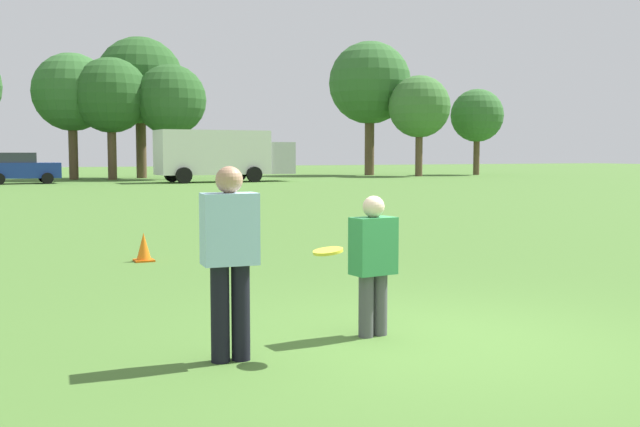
# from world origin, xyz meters

# --- Properties ---
(ground_plane) EXTENTS (186.56, 186.56, 0.00)m
(ground_plane) POSITION_xyz_m (0.00, 0.00, 0.00)
(ground_plane) COLOR #47702D
(player_thrower) EXTENTS (0.49, 0.31, 1.70)m
(player_thrower) POSITION_xyz_m (-2.05, 0.12, 0.96)
(player_thrower) COLOR black
(player_thrower) RESTS_ON ground
(player_defender) EXTENTS (0.46, 0.30, 1.39)m
(player_defender) POSITION_xyz_m (-0.50, 0.40, 0.77)
(player_defender) COLOR #4C4C51
(player_defender) RESTS_ON ground
(frisbee) EXTENTS (0.27, 0.27, 0.07)m
(frisbee) POSITION_xyz_m (-1.22, -0.10, 0.95)
(frisbee) COLOR yellow
(traffic_cone) EXTENTS (0.32, 0.32, 0.48)m
(traffic_cone) POSITION_xyz_m (-1.59, 6.46, 0.23)
(traffic_cone) COLOR #D8590C
(traffic_cone) RESTS_ON ground
(parked_car_mid_right) EXTENTS (4.25, 2.32, 1.82)m
(parked_car_mid_right) POSITION_xyz_m (-2.12, 40.90, 0.92)
(parked_car_mid_right) COLOR navy
(parked_car_mid_right) RESTS_ON ground
(box_truck) EXTENTS (8.57, 3.19, 3.18)m
(box_truck) POSITION_xyz_m (9.44, 38.71, 1.75)
(box_truck) COLOR white
(box_truck) RESTS_ON ground
(tree_west_maple) EXTENTS (5.23, 5.23, 8.49)m
(tree_west_maple) POSITION_xyz_m (1.44, 46.80, 5.84)
(tree_west_maple) COLOR brown
(tree_west_maple) RESTS_ON ground
(tree_center_elm) EXTENTS (5.01, 5.01, 8.13)m
(tree_center_elm) POSITION_xyz_m (3.75, 45.25, 5.59)
(tree_center_elm) COLOR brown
(tree_center_elm) RESTS_ON ground
(tree_east_birch) EXTENTS (6.15, 6.15, 10.00)m
(tree_east_birch) POSITION_xyz_m (6.20, 47.96, 6.88)
(tree_east_birch) COLOR brown
(tree_east_birch) RESTS_ON ground
(tree_east_oak) EXTENTS (4.77, 4.77, 7.75)m
(tree_east_oak) POSITION_xyz_m (7.51, 44.19, 5.33)
(tree_east_oak) COLOR brown
(tree_east_oak) RESTS_ON ground
(tree_far_east_pine) EXTENTS (6.61, 6.61, 10.74)m
(tree_far_east_pine) POSITION_xyz_m (24.44, 47.56, 7.39)
(tree_far_east_pine) COLOR brown
(tree_far_east_pine) RESTS_ON ground
(tree_far_west_pine) EXTENTS (4.76, 4.76, 7.73)m
(tree_far_west_pine) POSITION_xyz_m (26.57, 43.43, 5.32)
(tree_far_west_pine) COLOR brown
(tree_far_west_pine) RESTS_ON ground
(tree_horizon_center) EXTENTS (4.32, 4.32, 7.01)m
(tree_horizon_center) POSITION_xyz_m (32.83, 44.65, 4.82)
(tree_horizon_center) COLOR brown
(tree_horizon_center) RESTS_ON ground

